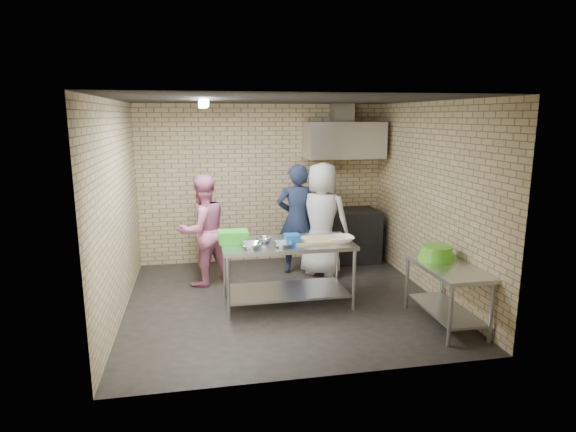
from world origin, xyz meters
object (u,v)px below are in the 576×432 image
(bottle_red, at_px, (344,144))
(woman_pink, at_px, (203,230))
(blue_tub, at_px, (292,239))
(green_crate, at_px, (233,237))
(prep_table, at_px, (287,273))
(side_counter, at_px, (446,295))
(green_basin, at_px, (437,253))
(woman_white, at_px, (322,219))
(man_navy, at_px, (297,219))
(stove, at_px, (343,236))

(bottle_red, distance_m, woman_pink, 2.90)
(blue_tub, xyz_separation_m, bottle_red, (1.32, 2.09, 1.10))
(green_crate, xyz_separation_m, bottle_red, (2.07, 1.87, 1.09))
(prep_table, height_order, side_counter, prep_table)
(blue_tub, xyz_separation_m, green_basin, (1.70, -0.65, -0.09))
(side_counter, bearing_deg, woman_white, 115.14)
(man_navy, bearing_deg, blue_tub, 82.57)
(stove, distance_m, woman_pink, 2.54)
(green_basin, distance_m, woman_pink, 3.34)
(blue_tub, height_order, green_basin, blue_tub)
(woman_pink, bearing_deg, green_crate, 84.47)
(green_crate, xyz_separation_m, woman_white, (1.47, 1.00, -0.04))
(side_counter, relative_size, green_basin, 2.61)
(prep_table, xyz_separation_m, bottle_red, (1.37, 1.99, 1.60))
(prep_table, xyz_separation_m, blue_tub, (0.05, -0.10, 0.49))
(green_crate, xyz_separation_m, man_navy, (1.11, 1.17, -0.06))
(woman_pink, bearing_deg, woman_white, 154.52)
(stove, xyz_separation_m, woman_pink, (-2.40, -0.74, 0.38))
(green_basin, distance_m, woman_white, 2.11)
(prep_table, distance_m, side_counter, 2.04)
(prep_table, distance_m, bottle_red, 2.89)
(woman_pink, bearing_deg, stove, 168.16)
(green_crate, bearing_deg, woman_white, 34.14)
(stove, relative_size, bottle_red, 6.67)
(prep_table, distance_m, man_navy, 1.43)
(prep_table, relative_size, woman_pink, 1.04)
(green_basin, height_order, woman_white, woman_white)
(woman_white, bearing_deg, green_basin, 152.21)
(green_basin, bearing_deg, woman_pink, 148.14)
(green_crate, distance_m, man_navy, 1.61)
(stove, xyz_separation_m, woman_white, (-0.55, -0.63, 0.45))
(man_navy, bearing_deg, green_crate, 53.61)
(blue_tub, relative_size, woman_pink, 0.12)
(blue_tub, height_order, woman_pink, woman_pink)
(blue_tub, distance_m, green_basin, 1.82)
(blue_tub, distance_m, bottle_red, 2.70)
(prep_table, xyz_separation_m, man_navy, (0.41, 1.29, 0.45))
(side_counter, bearing_deg, stove, 99.29)
(green_basin, xyz_separation_m, bottle_red, (-0.38, 2.74, 1.19))
(green_crate, bearing_deg, prep_table, -9.73)
(green_crate, height_order, man_navy, man_navy)
(prep_table, height_order, bottle_red, bottle_red)
(green_basin, xyz_separation_m, man_navy, (-1.34, 2.05, 0.05))
(stove, bearing_deg, green_crate, -141.16)
(man_navy, relative_size, woman_pink, 1.06)
(side_counter, height_order, man_navy, man_navy)
(stove, bearing_deg, blue_tub, -124.52)
(blue_tub, bearing_deg, woman_pink, 135.67)
(man_navy, bearing_deg, bottle_red, -137.32)
(man_navy, bearing_deg, side_counter, 127.63)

